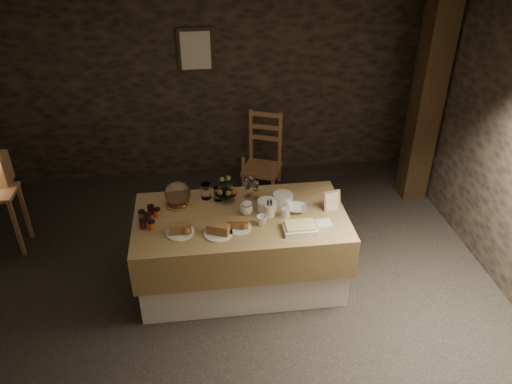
{
  "coord_description": "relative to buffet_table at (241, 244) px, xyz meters",
  "views": [
    {
      "loc": [
        -0.19,
        -3.78,
        3.49
      ],
      "look_at": [
        0.32,
        0.2,
        1.02
      ],
      "focal_mm": 35.0,
      "sensor_mm": 36.0,
      "label": 1
    }
  ],
  "objects": [
    {
      "name": "cake_dome",
      "position": [
        -0.59,
        0.28,
        0.45
      ],
      "size": [
        0.26,
        0.26,
        0.26
      ],
      "color": "#976239",
      "rests_on": "buffet_table"
    },
    {
      "name": "room_shell",
      "position": [
        -0.16,
        -0.14,
        1.1
      ],
      "size": [
        5.52,
        5.02,
        2.6
      ],
      "color": "black",
      "rests_on": "ground"
    },
    {
      "name": "bowl",
      "position": [
        0.55,
        0.03,
        0.37
      ],
      "size": [
        0.23,
        0.23,
        0.05
      ],
      "primitive_type": "imported",
      "rotation": [
        0.0,
        0.0,
        -0.2
      ],
      "color": "white",
      "rests_on": "buffet_table"
    },
    {
      "name": "square_dish",
      "position": [
        0.74,
        -0.27,
        0.36
      ],
      "size": [
        0.14,
        0.14,
        0.04
      ],
      "primitive_type": "cube",
      "color": "white",
      "rests_on": "buffet_table"
    },
    {
      "name": "bread_platter_left",
      "position": [
        -0.57,
        -0.21,
        0.38
      ],
      "size": [
        0.26,
        0.26,
        0.11
      ],
      "color": "white",
      "rests_on": "buffet_table"
    },
    {
      "name": "buffet_table",
      "position": [
        0.0,
        0.0,
        0.0
      ],
      "size": [
        2.03,
        1.08,
        0.8
      ],
      "color": "silver",
      "rests_on": "ground_plane"
    },
    {
      "name": "fruit_stand",
      "position": [
        -0.11,
        0.29,
        0.46
      ],
      "size": [
        0.21,
        0.21,
        0.3
      ],
      "rotation": [
        0.0,
        0.0,
        -0.3
      ],
      "color": "black",
      "rests_on": "buffet_table"
    },
    {
      "name": "ground_plane",
      "position": [
        -0.16,
        -0.14,
        -0.46
      ],
      "size": [
        5.5,
        5.0,
        0.01
      ],
      "primitive_type": "cube",
      "color": "black",
      "rests_on": "ground"
    },
    {
      "name": "mug_c",
      "position": [
        0.07,
        0.07,
        0.39
      ],
      "size": [
        0.09,
        0.09,
        0.09
      ],
      "primitive_type": "cylinder",
      "color": "white",
      "rests_on": "buffet_table"
    },
    {
      "name": "cutlery_holder",
      "position": [
        0.27,
        -0.03,
        0.4
      ],
      "size": [
        0.1,
        0.1,
        0.12
      ],
      "primitive_type": "cylinder",
      "color": "white",
      "rests_on": "buffet_table"
    },
    {
      "name": "plate_stack_a",
      "position": [
        0.27,
        0.08,
        0.39
      ],
      "size": [
        0.19,
        0.19,
        0.1
      ],
      "primitive_type": "cylinder",
      "color": "white",
      "rests_on": "buffet_table"
    },
    {
      "name": "timber_column",
      "position": [
        2.39,
        1.42,
        0.84
      ],
      "size": [
        0.3,
        0.3,
        2.6
      ],
      "primitive_type": "cube",
      "color": "black",
      "rests_on": "ground_plane"
    },
    {
      "name": "mug_d",
      "position": [
        0.42,
        -0.06,
        0.39
      ],
      "size": [
        0.08,
        0.08,
        0.09
      ],
      "primitive_type": "cylinder",
      "color": "white",
      "rests_on": "buffet_table"
    },
    {
      "name": "cup_b",
      "position": [
        0.18,
        -0.17,
        0.39
      ],
      "size": [
        0.12,
        0.12,
        0.09
      ],
      "primitive_type": "imported",
      "rotation": [
        0.0,
        0.0,
        -0.29
      ],
      "color": "white",
      "rests_on": "buffet_table"
    },
    {
      "name": "bread_platter_right",
      "position": [
        -0.05,
        -0.19,
        0.38
      ],
      "size": [
        0.26,
        0.26,
        0.11
      ],
      "color": "white",
      "rests_on": "buffet_table"
    },
    {
      "name": "chair",
      "position": [
        0.46,
        1.95,
        -0.02
      ],
      "size": [
        0.6,
        0.59,
        0.78
      ],
      "rotation": [
        0.0,
        0.0,
        -0.39
      ],
      "color": "#976239",
      "rests_on": "ground_plane"
    },
    {
      "name": "plate_stack_b",
      "position": [
        0.44,
        0.2,
        0.38
      ],
      "size": [
        0.2,
        0.2,
        0.08
      ],
      "primitive_type": "cylinder",
      "color": "white",
      "rests_on": "buffet_table"
    },
    {
      "name": "framed_picture",
      "position": [
        -0.31,
        2.33,
        1.29
      ],
      "size": [
        0.45,
        0.04,
        0.55
      ],
      "color": "#2F2418",
      "rests_on": "room_shell"
    },
    {
      "name": "storage_jar_a",
      "position": [
        -0.31,
        0.37,
        0.42
      ],
      "size": [
        0.1,
        0.1,
        0.16
      ],
      "primitive_type": "cylinder",
      "color": "white",
      "rests_on": "buffet_table"
    },
    {
      "name": "menu_frame",
      "position": [
        0.89,
        0.01,
        0.43
      ],
      "size": [
        0.18,
        0.1,
        0.22
      ],
      "primitive_type": "cube",
      "rotation": [
        -0.24,
        0.0,
        0.17
      ],
      "color": "#976239",
      "rests_on": "buffet_table"
    },
    {
      "name": "cup_a",
      "position": [
        0.06,
        0.03,
        0.39
      ],
      "size": [
        0.16,
        0.16,
        0.1
      ],
      "primitive_type": "imported",
      "rotation": [
        0.0,
        0.0,
        0.3
      ],
      "color": "white",
      "rests_on": "buffet_table"
    },
    {
      "name": "tart_dish",
      "position": [
        0.51,
        -0.3,
        0.37
      ],
      "size": [
        0.3,
        0.22,
        0.07
      ],
      "color": "white",
      "rests_on": "buffet_table"
    },
    {
      "name": "storage_jar_b",
      "position": [
        -0.19,
        0.31,
        0.41
      ],
      "size": [
        0.09,
        0.09,
        0.14
      ],
      "primitive_type": "cylinder",
      "color": "white",
      "rests_on": "buffet_table"
    },
    {
      "name": "jam_jars",
      "position": [
        -0.86,
        0.02,
        0.38
      ],
      "size": [
        0.2,
        0.32,
        0.07
      ],
      "color": "#4C0C18",
      "rests_on": "buffet_table"
    },
    {
      "name": "bread_platter_center",
      "position": [
        -0.23,
        -0.27,
        0.38
      ],
      "size": [
        0.26,
        0.26,
        0.11
      ],
      "color": "white",
      "rests_on": "buffet_table"
    }
  ]
}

